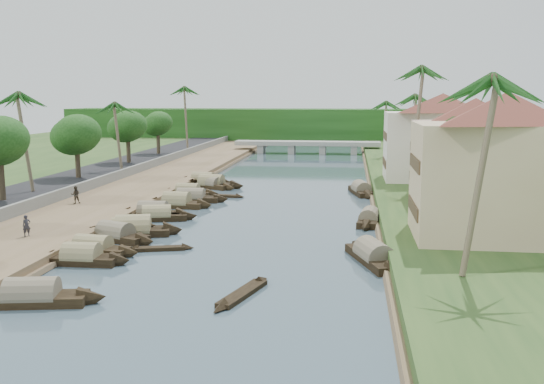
# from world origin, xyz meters

# --- Properties ---
(ground) EXTENTS (220.00, 220.00, 0.00)m
(ground) POSITION_xyz_m (0.00, 0.00, 0.00)
(ground) COLOR #3E525D
(ground) RESTS_ON ground
(left_bank) EXTENTS (10.00, 180.00, 0.80)m
(left_bank) POSITION_xyz_m (-16.00, 20.00, 0.40)
(left_bank) COLOR brown
(left_bank) RESTS_ON ground
(right_bank) EXTENTS (16.00, 180.00, 1.20)m
(right_bank) POSITION_xyz_m (19.00, 20.00, 0.60)
(right_bank) COLOR #25441B
(right_bank) RESTS_ON ground
(road) EXTENTS (8.00, 180.00, 1.40)m
(road) POSITION_xyz_m (-24.50, 20.00, 0.70)
(road) COLOR black
(road) RESTS_ON ground
(retaining_wall) EXTENTS (0.40, 180.00, 1.10)m
(retaining_wall) POSITION_xyz_m (-20.20, 20.00, 1.35)
(retaining_wall) COLOR slate
(retaining_wall) RESTS_ON left_bank
(treeline) EXTENTS (120.00, 14.00, 8.00)m
(treeline) POSITION_xyz_m (0.00, 100.00, 4.00)
(treeline) COLOR #163C10
(treeline) RESTS_ON ground
(bridge) EXTENTS (28.00, 4.00, 2.40)m
(bridge) POSITION_xyz_m (0.00, 72.00, 1.72)
(bridge) COLOR gray
(bridge) RESTS_ON ground
(building_near) EXTENTS (14.85, 14.85, 10.20)m
(building_near) POSITION_xyz_m (18.99, -2.00, 6.38)
(building_near) COLOR #D1BA8C
(building_near) RESTS_ON right_bank
(building_mid) EXTENTS (14.11, 14.11, 9.70)m
(building_mid) POSITION_xyz_m (19.99, 14.00, 6.13)
(building_mid) COLOR tan
(building_mid) RESTS_ON right_bank
(building_far) EXTENTS (15.59, 15.59, 10.20)m
(building_far) POSITION_xyz_m (18.99, 28.00, 6.38)
(building_far) COLOR #ECE7CE
(building_far) RESTS_ON right_bank
(building_distant) EXTENTS (12.62, 12.62, 9.20)m
(building_distant) POSITION_xyz_m (19.99, 48.00, 5.88)
(building_distant) COLOR #D1BA8C
(building_distant) RESTS_ON right_bank
(sampan_0) EXTENTS (8.22, 3.12, 2.14)m
(sampan_0) POSITION_xyz_m (-8.33, -16.10, 0.41)
(sampan_0) COLOR black
(sampan_0) RESTS_ON ground
(sampan_1) EXTENTS (6.89, 1.87, 2.07)m
(sampan_1) POSITION_xyz_m (-9.19, -8.19, 0.41)
(sampan_1) COLOR black
(sampan_1) RESTS_ON ground
(sampan_2) EXTENTS (7.42, 2.42, 1.96)m
(sampan_2) POSITION_xyz_m (-9.49, -5.71, 0.41)
(sampan_2) COLOR black
(sampan_2) RESTS_ON ground
(sampan_3) EXTENTS (7.88, 4.41, 2.13)m
(sampan_3) POSITION_xyz_m (-9.52, -1.52, 0.41)
(sampan_3) COLOR black
(sampan_3) RESTS_ON ground
(sampan_4) EXTENTS (6.30, 3.48, 1.83)m
(sampan_4) POSITION_xyz_m (-9.66, 0.92, 0.40)
(sampan_4) COLOR black
(sampan_4) RESTS_ON ground
(sampan_5) EXTENTS (8.30, 4.01, 2.53)m
(sampan_5) POSITION_xyz_m (-8.73, 0.33, 0.42)
(sampan_5) COLOR black
(sampan_5) RESTS_ON ground
(sampan_6) EXTENTS (7.61, 2.10, 2.26)m
(sampan_6) POSITION_xyz_m (-9.51, 7.50, 0.42)
(sampan_6) COLOR black
(sampan_6) RESTS_ON ground
(sampan_7) EXTENTS (7.58, 3.39, 2.01)m
(sampan_7) POSITION_xyz_m (-8.73, 6.26, 0.41)
(sampan_7) COLOR black
(sampan_7) RESTS_ON ground
(sampan_8) EXTENTS (7.69, 2.35, 2.34)m
(sampan_8) POSITION_xyz_m (-8.81, 12.83, 0.42)
(sampan_8) COLOR black
(sampan_8) RESTS_ON ground
(sampan_9) EXTENTS (8.37, 2.04, 2.12)m
(sampan_9) POSITION_xyz_m (-8.25, 16.18, 0.41)
(sampan_9) COLOR black
(sampan_9) RESTS_ON ground
(sampan_10) EXTENTS (7.39, 2.00, 2.05)m
(sampan_10) POSITION_xyz_m (-9.59, 19.85, 0.41)
(sampan_10) COLOR black
(sampan_10) RESTS_ON ground
(sampan_11) EXTENTS (8.73, 3.05, 2.43)m
(sampan_11) POSITION_xyz_m (-8.39, 26.29, 0.42)
(sampan_11) COLOR black
(sampan_11) RESTS_ON ground
(sampan_12) EXTENTS (7.75, 5.42, 1.97)m
(sampan_12) POSITION_xyz_m (-8.49, 25.97, 0.41)
(sampan_12) COLOR black
(sampan_12) RESTS_ON ground
(sampan_13) EXTENTS (8.11, 2.91, 2.18)m
(sampan_13) POSITION_xyz_m (-10.15, 29.24, 0.42)
(sampan_13) COLOR black
(sampan_13) RESTS_ON ground
(sampan_14) EXTENTS (4.59, 9.27, 2.23)m
(sampan_14) POSITION_xyz_m (10.14, -5.30, 0.42)
(sampan_14) COLOR black
(sampan_14) RESTS_ON ground
(sampan_15) EXTENTS (2.44, 7.41, 1.99)m
(sampan_15) POSITION_xyz_m (10.19, 7.36, 0.41)
(sampan_15) COLOR black
(sampan_15) RESTS_ON ground
(sampan_16) EXTENTS (3.42, 8.86, 2.14)m
(sampan_16) POSITION_xyz_m (9.74, 23.77, 0.41)
(sampan_16) COLOR black
(sampan_16) RESTS_ON ground
(canoe_0) EXTENTS (2.73, 6.63, 0.88)m
(canoe_0) POSITION_xyz_m (2.61, -13.22, 0.10)
(canoe_0) COLOR black
(canoe_0) RESTS_ON ground
(canoe_1) EXTENTS (4.92, 2.11, 0.79)m
(canoe_1) POSITION_xyz_m (-5.11, -4.03, 0.10)
(canoe_1) COLOR black
(canoe_1) RESTS_ON ground
(canoe_2) EXTENTS (5.35, 1.40, 0.77)m
(canoe_2) POSITION_xyz_m (-5.65, 19.60, 0.10)
(canoe_2) COLOR black
(canoe_2) RESTS_ON ground
(palm_0) EXTENTS (3.20, 3.20, 12.32)m
(palm_0) POSITION_xyz_m (15.00, -11.87, 11.72)
(palm_0) COLOR #77674F
(palm_0) RESTS_ON ground
(palm_1) EXTENTS (3.20, 3.20, 9.49)m
(palm_1) POSITION_xyz_m (16.00, 4.41, 8.98)
(palm_1) COLOR #77674F
(palm_1) RESTS_ON ground
(palm_2) EXTENTS (3.20, 3.20, 14.29)m
(palm_2) POSITION_xyz_m (15.00, 19.89, 13.59)
(palm_2) COLOR #77674F
(palm_2) RESTS_ON ground
(palm_3) EXTENTS (3.20, 3.20, 11.42)m
(palm_3) POSITION_xyz_m (16.00, 36.61, 10.85)
(palm_3) COLOR #77674F
(palm_3) RESTS_ON ground
(palm_5) EXTENTS (3.20, 3.20, 11.40)m
(palm_5) POSITION_xyz_m (-24.00, 12.20, 11.02)
(palm_5) COLOR #77674F
(palm_5) RESTS_ON ground
(palm_6) EXTENTS (3.20, 3.20, 10.20)m
(palm_6) POSITION_xyz_m (-22.00, 31.56, 9.86)
(palm_6) COLOR #77674F
(palm_6) RESTS_ON ground
(palm_7) EXTENTS (3.20, 3.20, 10.36)m
(palm_7) POSITION_xyz_m (14.00, 55.98, 9.81)
(palm_7) COLOR #77674F
(palm_7) RESTS_ON ground
(palm_8) EXTENTS (3.20, 3.20, 12.66)m
(palm_8) POSITION_xyz_m (-20.50, 59.41, 12.22)
(palm_8) COLOR #77674F
(palm_8) RESTS_ON ground
(tree_3) EXTENTS (5.43, 5.43, 7.33)m
(tree_3) POSITION_xyz_m (-24.00, 23.17, 6.43)
(tree_3) COLOR #4A3C2A
(tree_3) RESTS_ON ground
(tree_4) EXTENTS (5.13, 5.13, 7.36)m
(tree_4) POSITION_xyz_m (-24.00, 39.94, 6.56)
(tree_4) COLOR #4A3C2A
(tree_4) RESTS_ON ground
(tree_5) EXTENTS (4.52, 4.52, 6.91)m
(tree_5) POSITION_xyz_m (-24.00, 53.90, 6.36)
(tree_5) COLOR #4A3C2A
(tree_5) RESTS_ON ground
(tree_6) EXTENTS (4.87, 4.87, 7.24)m
(tree_6) POSITION_xyz_m (24.00, 29.92, 6.36)
(tree_6) COLOR #4A3C2A
(tree_6) RESTS_ON ground
(person_near) EXTENTS (0.69, 0.68, 1.60)m
(person_near) POSITION_xyz_m (-15.20, -4.30, 1.60)
(person_near) COLOR #2A2A32
(person_near) RESTS_ON left_bank
(person_far) EXTENTS (1.03, 0.96, 1.69)m
(person_far) POSITION_xyz_m (-17.84, 9.37, 1.65)
(person_far) COLOR #312B22
(person_far) RESTS_ON left_bank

